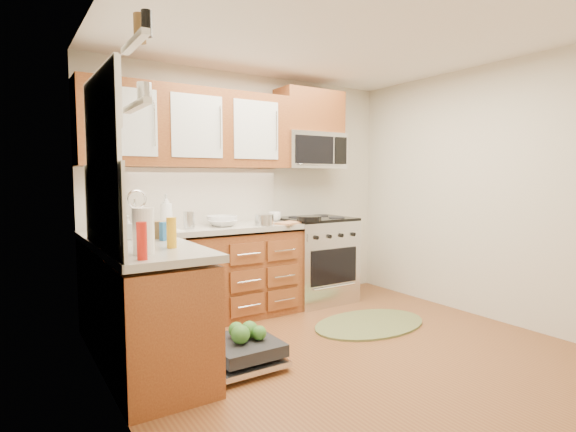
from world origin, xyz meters
TOP-DOWN VIEW (x-y plane):
  - floor at (0.00, 0.00)m, footprint 3.50×3.50m
  - ceiling at (0.00, 0.00)m, footprint 3.50×3.50m
  - wall_back at (0.00, 1.75)m, footprint 3.50×0.04m
  - wall_left at (-1.75, 0.00)m, footprint 0.04×3.50m
  - wall_right at (1.75, 0.00)m, footprint 0.04×3.50m
  - base_cabinet_back at (-0.73, 1.45)m, footprint 2.05×0.60m
  - base_cabinet_left at (-1.45, 0.52)m, footprint 0.60×1.25m
  - countertop_back at (-0.72, 1.44)m, footprint 2.07×0.64m
  - countertop_left at (-1.44, 0.53)m, footprint 0.64×1.27m
  - backsplash_back at (-0.73, 1.74)m, footprint 2.05×0.02m
  - backsplash_left at (-1.74, 0.52)m, footprint 0.02×1.25m
  - upper_cabinets at (-0.73, 1.57)m, footprint 2.05×0.35m
  - cabinet_over_mw at (0.68, 1.57)m, footprint 0.76×0.35m
  - range at (0.68, 1.43)m, footprint 0.76×0.64m
  - microwave at (0.68, 1.55)m, footprint 0.76×0.38m
  - sink at (-1.25, 1.42)m, footprint 0.62×0.50m
  - dishwasher at (-0.86, 0.30)m, footprint 0.70×0.60m
  - window at (-1.74, 0.50)m, footprint 0.03×1.05m
  - window_blind at (-1.71, 0.50)m, footprint 0.02×0.96m
  - shelf_upper at (-1.72, -0.35)m, footprint 0.04×0.40m
  - shelf_lower at (-1.72, -0.35)m, footprint 0.04×0.40m
  - rug at (0.61, 0.47)m, footprint 1.20×0.81m
  - skillet at (0.40, 1.18)m, footprint 0.31×0.31m
  - stock_pot at (-0.12, 1.22)m, footprint 0.20×0.20m
  - cutting_board at (0.18, 1.22)m, footprint 0.33×0.28m
  - canister at (-0.83, 1.38)m, footprint 0.13×0.13m
  - paper_towel_roll at (-1.56, 0.20)m, footprint 0.15×0.15m
  - mustard_bottle at (-1.33, 0.35)m, footprint 0.08×0.08m
  - red_bottle at (-1.62, 0.01)m, footprint 0.08×0.08m
  - wooden_box at (-1.25, 0.86)m, footprint 0.16×0.14m
  - blue_carton at (-1.25, 0.73)m, footprint 0.10×0.07m
  - bowl_a at (-0.50, 1.37)m, footprint 0.29×0.29m
  - bowl_b at (-0.45, 1.48)m, footprint 0.34×0.34m
  - cup at (0.20, 1.54)m, footprint 0.17×0.17m
  - soap_bottle_a at (-1.00, 1.51)m, footprint 0.15×0.15m
  - soap_bottle_b at (-1.48, 0.94)m, footprint 0.10×0.11m
  - soap_bottle_c at (-1.62, 0.97)m, footprint 0.15×0.15m

SIDE VIEW (x-z plane):
  - floor at x=0.00m, z-range 0.00..0.00m
  - rug at x=0.61m, z-range 0.00..0.02m
  - dishwasher at x=-0.86m, z-range 0.00..0.20m
  - base_cabinet_back at x=-0.73m, z-range 0.00..0.85m
  - base_cabinet_left at x=-1.45m, z-range 0.00..0.85m
  - range at x=0.68m, z-range 0.00..0.95m
  - sink at x=-1.25m, z-range 0.67..0.93m
  - countertop_back at x=-0.72m, z-range 0.88..0.93m
  - countertop_left at x=-1.44m, z-range 0.88..0.93m
  - cutting_board at x=0.18m, z-range 0.93..0.95m
  - bowl_a at x=-0.50m, z-range 0.93..0.99m
  - bowl_b at x=-0.45m, z-range 0.93..1.02m
  - skillet at x=0.40m, z-range 0.95..1.00m
  - cup at x=0.20m, z-range 0.93..1.03m
  - stock_pot at x=-0.12m, z-range 0.93..1.04m
  - wooden_box at x=-1.25m, z-range 0.93..1.06m
  - blue_carton at x=-1.25m, z-range 0.93..1.07m
  - canister at x=-0.83m, z-range 0.93..1.09m
  - soap_bottle_c at x=-1.62m, z-range 0.93..1.09m
  - soap_bottle_b at x=-1.48m, z-range 0.93..1.11m
  - mustard_bottle at x=-1.33m, z-range 0.93..1.13m
  - red_bottle at x=-1.62m, z-range 0.93..1.15m
  - paper_towel_roll at x=-1.56m, z-range 0.93..1.21m
  - soap_bottle_a at x=-1.00m, z-range 0.93..1.25m
  - backsplash_back at x=-0.73m, z-range 0.93..1.49m
  - backsplash_left at x=-1.74m, z-range 0.93..1.49m
  - wall_back at x=0.00m, z-range 0.00..2.50m
  - wall_left at x=-1.75m, z-range 0.00..2.50m
  - wall_right at x=1.75m, z-range 0.00..2.50m
  - window at x=-1.74m, z-range 1.02..2.08m
  - microwave at x=0.68m, z-range 1.50..1.90m
  - shelf_lower at x=-1.72m, z-range 1.74..1.76m
  - upper_cabinets at x=-0.73m, z-range 1.50..2.25m
  - window_blind at x=-1.71m, z-range 1.68..2.08m
  - shelf_upper at x=-1.72m, z-range 2.03..2.06m
  - cabinet_over_mw at x=0.68m, z-range 1.90..2.37m
  - ceiling at x=0.00m, z-range 2.50..2.50m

